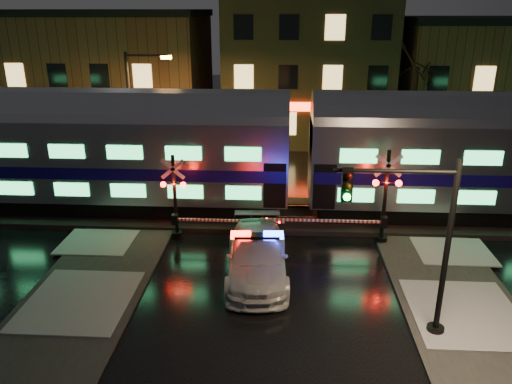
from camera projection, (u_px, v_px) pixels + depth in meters
ground at (271, 267)px, 19.64m from camera, size 120.00×120.00×0.00m
ballast at (274, 215)px, 24.28m from camera, size 90.00×4.20×0.24m
sidewalk_left at (39, 359)px, 14.35m from camera, size 4.00×20.00×0.12m
sidewalk_right at (501, 378)px, 13.64m from camera, size 4.00×20.00×0.12m
building_left at (116, 77)px, 39.40m from camera, size 14.00×10.00×9.00m
building_mid at (306, 61)px, 38.62m from camera, size 12.00×11.00×11.50m
building_right at (477, 83)px, 37.96m from camera, size 12.00×10.00×8.50m
train at (299, 150)px, 23.09m from camera, size 51.00×3.12×5.92m
police_car at (257, 256)px, 18.73m from camera, size 2.56×5.66×1.78m
crossing_signal_right at (376, 207)px, 20.97m from camera, size 5.88×0.66×4.16m
crossing_signal_left at (183, 206)px, 21.46m from camera, size 5.36×0.64×3.80m
traffic_light at (417, 247)px, 14.53m from camera, size 3.68×0.68×5.70m
streetlight at (135, 112)px, 27.00m from camera, size 2.49×0.26×7.45m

